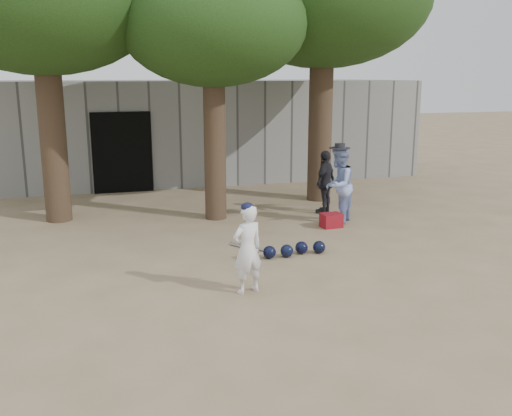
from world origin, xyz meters
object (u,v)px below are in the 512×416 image
object	(u,v)px
boy_player	(248,249)
spectator_dark	(325,182)
red_bag	(331,220)
spectator_blue	(339,185)

from	to	relation	value
boy_player	spectator_dark	distance (m)	5.34
boy_player	red_bag	distance (m)	4.14
spectator_blue	red_bag	size ratio (longest dim) A/B	3.99
spectator_blue	red_bag	world-z (taller)	spectator_blue
boy_player	red_bag	size ratio (longest dim) A/B	3.18
boy_player	spectator_blue	world-z (taller)	spectator_blue
spectator_dark	red_bag	bearing A→B (deg)	29.50
spectator_dark	red_bag	size ratio (longest dim) A/B	3.50
boy_player	spectator_blue	bearing A→B (deg)	-148.30
spectator_blue	spectator_dark	xyz separation A→B (m)	(0.10, 0.95, -0.10)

